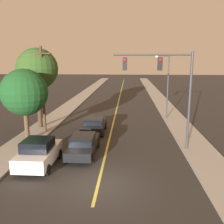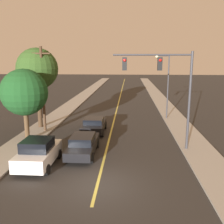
% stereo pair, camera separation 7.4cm
% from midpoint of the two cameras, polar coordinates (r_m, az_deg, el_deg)
% --- Properties ---
extents(ground_plane, '(200.00, 200.00, 0.00)m').
position_cam_midpoint_polar(ground_plane, '(13.70, -3.23, -16.42)').
color(ground_plane, '#2D2B28').
extents(road_surface, '(10.90, 80.00, 0.01)m').
position_cam_midpoint_polar(road_surface, '(48.42, 2.08, 4.17)').
color(road_surface, '#2D2B28').
rests_on(road_surface, ground).
extents(sidewalk_left, '(2.50, 80.00, 0.12)m').
position_cam_midpoint_polar(sidewalk_left, '(49.09, -5.78, 4.29)').
color(sidewalk_left, '#9E998E').
rests_on(sidewalk_left, ground).
extents(sidewalk_right, '(2.50, 80.00, 0.12)m').
position_cam_midpoint_polar(sidewalk_right, '(48.66, 10.01, 4.10)').
color(sidewalk_right, '#9E998E').
rests_on(sidewalk_right, ground).
extents(car_near_lane_front, '(1.84, 4.63, 1.44)m').
position_cam_midpoint_polar(car_near_lane_front, '(17.51, -6.50, -7.34)').
color(car_near_lane_front, black).
rests_on(car_near_lane_front, ground).
extents(car_near_lane_second, '(2.00, 4.21, 1.37)m').
position_cam_midpoint_polar(car_near_lane_second, '(22.63, -4.04, -2.90)').
color(car_near_lane_second, black).
rests_on(car_near_lane_second, ground).
extents(car_outer_lane_front, '(2.02, 3.93, 1.76)m').
position_cam_midpoint_polar(car_outer_lane_front, '(16.21, -16.32, -8.93)').
color(car_outer_lane_front, white).
rests_on(car_outer_lane_front, ground).
extents(traffic_signal_mast, '(5.48, 0.42, 6.95)m').
position_cam_midpoint_polar(traffic_signal_mast, '(17.90, 12.39, 7.11)').
color(traffic_signal_mast, '#333338').
rests_on(traffic_signal_mast, ground).
extents(streetlamp_right, '(1.55, 0.36, 6.91)m').
position_cam_midpoint_polar(streetlamp_right, '(27.74, 12.10, 7.59)').
color(streetlamp_right, '#333338').
rests_on(streetlamp_right, ground).
extents(utility_pole_left, '(1.60, 0.24, 7.50)m').
position_cam_midpoint_polar(utility_pole_left, '(23.04, -15.44, 5.32)').
color(utility_pole_left, '#422D1E').
rests_on(utility_pole_left, ground).
extents(tree_left_near, '(3.66, 3.66, 5.71)m').
position_cam_midpoint_polar(tree_left_near, '(20.65, -19.32, 4.23)').
color(tree_left_near, '#4C3823').
rests_on(tree_left_near, ground).
extents(tree_left_far, '(3.82, 3.82, 7.46)m').
position_cam_midpoint_polar(tree_left_far, '(24.39, -16.63, 9.35)').
color(tree_left_far, '#3D2B1C').
rests_on(tree_left_far, ground).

